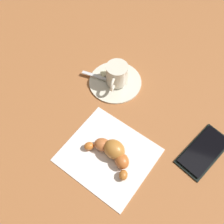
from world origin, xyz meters
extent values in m
plane|color=#A16135|center=(0.00, 0.00, 0.00)|extent=(1.80, 1.80, 0.00)
cylinder|color=beige|center=(0.12, 0.03, 0.00)|extent=(0.14, 0.14, 0.01)
cylinder|color=beige|center=(0.12, 0.03, 0.04)|extent=(0.06, 0.06, 0.06)
cylinder|color=black|center=(0.12, 0.03, 0.04)|extent=(0.05, 0.05, 0.00)
torus|color=beige|center=(0.08, 0.02, 0.04)|extent=(0.04, 0.01, 0.04)
cube|color=silver|center=(0.11, 0.08, 0.01)|extent=(0.01, 0.09, 0.00)
ellipsoid|color=silver|center=(0.11, 0.02, 0.01)|extent=(0.02, 0.03, 0.01)
cube|color=beige|center=(0.14, 0.05, 0.01)|extent=(0.05, 0.06, 0.01)
cube|color=white|center=(-0.09, -0.03, 0.00)|extent=(0.23, 0.24, 0.00)
ellipsoid|color=#B46828|center=(-0.12, -0.07, 0.01)|extent=(0.03, 0.02, 0.02)
ellipsoid|color=#BE612A|center=(-0.09, -0.06, 0.02)|extent=(0.05, 0.05, 0.03)
ellipsoid|color=#B87531|center=(-0.08, -0.04, 0.02)|extent=(0.06, 0.06, 0.04)
ellipsoid|color=#C16A37|center=(-0.07, -0.01, 0.02)|extent=(0.04, 0.04, 0.03)
ellipsoid|color=#C86A27|center=(-0.08, 0.02, 0.01)|extent=(0.03, 0.03, 0.02)
cube|color=black|center=(0.00, -0.23, 0.00)|extent=(0.15, 0.12, 0.01)
cube|color=black|center=(0.00, -0.23, 0.01)|extent=(0.14, 0.11, 0.00)
camera|label=1|loc=(-0.30, -0.12, 0.58)|focal=42.92mm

